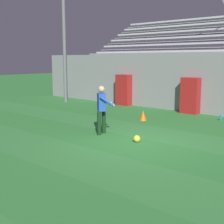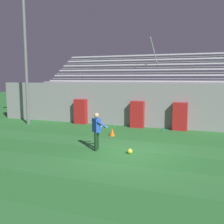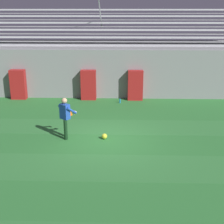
{
  "view_description": "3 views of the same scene",
  "coord_description": "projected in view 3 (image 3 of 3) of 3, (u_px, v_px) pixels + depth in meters",
  "views": [
    {
      "loc": [
        5.51,
        -7.49,
        2.58
      ],
      "look_at": [
        -1.52,
        0.55,
        0.74
      ],
      "focal_mm": 50.0,
      "sensor_mm": 36.0,
      "label": 1
    },
    {
      "loc": [
        2.86,
        -10.21,
        3.21
      ],
      "look_at": [
        -0.87,
        -0.03,
        1.77
      ],
      "focal_mm": 42.0,
      "sensor_mm": 36.0,
      "label": 2
    },
    {
      "loc": [
        0.53,
        -11.39,
        4.88
      ],
      "look_at": [
        0.18,
        0.41,
        1.04
      ],
      "focal_mm": 50.0,
      "sensor_mm": 36.0,
      "label": 3
    }
  ],
  "objects": [
    {
      "name": "padding_pillar_far_left",
      "position": [
        18.0,
        84.0,
        17.91
      ],
      "size": [
        0.85,
        0.44,
        1.7
      ],
      "primitive_type": "cube",
      "color": "#B21E1E",
      "rests_on": "ground"
    },
    {
      "name": "turf_stripe_far",
      "position": [
        109.0,
        127.0,
        13.77
      ],
      "size": [
        28.0,
        1.87,
        0.01
      ],
      "primitive_type": "cube",
      "color": "#337A38",
      "rests_on": "ground"
    },
    {
      "name": "water_bottle",
      "position": [
        120.0,
        101.0,
        17.28
      ],
      "size": [
        0.07,
        0.07,
        0.24
      ],
      "primitive_type": "cylinder",
      "color": "#1E8CD8",
      "rests_on": "ground"
    },
    {
      "name": "traffic_cone",
      "position": [
        69.0,
        111.0,
        15.28
      ],
      "size": [
        0.3,
        0.3,
        0.42
      ],
      "primitive_type": "cone",
      "color": "orange",
      "rests_on": "ground"
    },
    {
      "name": "soccer_ball",
      "position": [
        104.0,
        136.0,
        12.44
      ],
      "size": [
        0.22,
        0.22,
        0.22
      ],
      "primitive_type": "sphere",
      "color": "yellow",
      "rests_on": "ground"
    },
    {
      "name": "ground_plane",
      "position": [
        107.0,
        140.0,
        12.36
      ],
      "size": [
        80.0,
        80.0,
        0.0
      ],
      "primitive_type": "plane",
      "color": "#2D7533"
    },
    {
      "name": "turf_stripe_mid",
      "position": [
        104.0,
        167.0,
        10.21
      ],
      "size": [
        28.0,
        1.87,
        0.01
      ],
      "primitive_type": "cube",
      "color": "#337A38",
      "rests_on": "ground"
    },
    {
      "name": "bleacher_stand",
      "position": [
        113.0,
        64.0,
        20.63
      ],
      "size": [
        18.0,
        4.75,
        5.83
      ],
      "color": "gray",
      "rests_on": "ground"
    },
    {
      "name": "padding_pillar_gate_right",
      "position": [
        135.0,
        85.0,
        17.71
      ],
      "size": [
        0.85,
        0.44,
        1.7
      ],
      "primitive_type": "cube",
      "color": "#B21E1E",
      "rests_on": "ground"
    },
    {
      "name": "padding_pillar_gate_left",
      "position": [
        89.0,
        85.0,
        17.79
      ],
      "size": [
        0.85,
        0.44,
        1.7
      ],
      "primitive_type": "cube",
      "color": "#B21E1E",
      "rests_on": "ground"
    },
    {
      "name": "back_wall",
      "position": [
        112.0,
        74.0,
        18.1
      ],
      "size": [
        24.0,
        0.6,
        2.8
      ],
      "primitive_type": "cube",
      "color": "gray",
      "rests_on": "ground"
    },
    {
      "name": "goalkeeper",
      "position": [
        65.0,
        115.0,
        12.29
      ],
      "size": [
        0.74,
        0.73,
        1.67
      ],
      "color": "#143319",
      "rests_on": "ground"
    }
  ]
}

